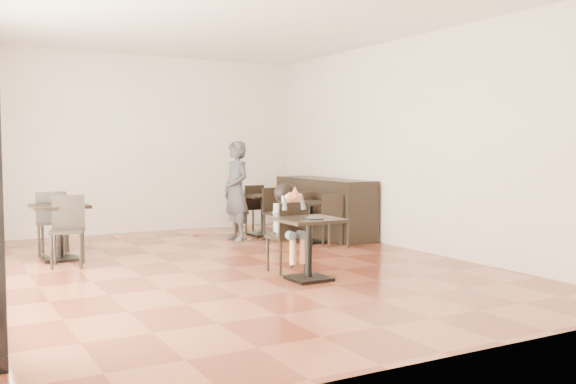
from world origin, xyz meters
TOP-DOWN VIEW (x-y plane):
  - floor at (0.00, 0.00)m, footprint 6.00×8.00m
  - ceiling at (0.00, 0.00)m, footprint 6.00×8.00m
  - wall_back at (0.00, 4.00)m, footprint 6.00×0.01m
  - wall_front at (0.00, -4.00)m, footprint 6.00×0.01m
  - wall_right at (3.00, 0.00)m, footprint 0.01×8.00m
  - child_table at (0.47, -1.15)m, footprint 0.69×0.69m
  - child_chair at (0.47, -0.60)m, footprint 0.39×0.39m
  - child at (0.47, -0.60)m, footprint 0.39×0.55m
  - plate at (0.47, -1.25)m, footprint 0.25×0.25m
  - pizza_slice at (0.47, -0.79)m, footprint 0.26×0.20m
  - adult_patron at (1.06, 2.19)m, footprint 0.43×0.63m
  - cafe_table_mid at (1.98, 1.36)m, footprint 0.78×0.78m
  - cafe_table_left at (-1.83, 1.64)m, footprint 0.89×0.89m
  - cafe_table_back at (1.71, 2.49)m, footprint 0.72×0.72m
  - chair_mid_a at (2.12, 1.91)m, footprint 0.45×0.45m
  - chair_mid_b at (2.12, 0.81)m, footprint 0.45×0.45m
  - chair_left_a at (-1.83, 2.19)m, footprint 0.51×0.51m
  - chair_left_b at (-1.83, 1.09)m, footprint 0.51×0.51m
  - chair_back_a at (1.71, 3.04)m, footprint 0.41×0.41m
  - chair_back_b at (1.71, 1.94)m, footprint 0.41×0.41m
  - service_counter at (2.65, 2.00)m, footprint 0.60×2.40m

SIDE VIEW (x-z plane):
  - floor at x=0.00m, z-range -0.01..0.01m
  - cafe_table_mid at x=1.98m, z-range 0.00..0.67m
  - cafe_table_back at x=1.71m, z-range 0.00..0.72m
  - child_table at x=0.47m, z-range 0.00..0.73m
  - cafe_table_left at x=-1.83m, z-range 0.00..0.77m
  - chair_mid_a at x=2.12m, z-range 0.00..0.80m
  - chair_mid_b at x=2.12m, z-range 0.00..0.80m
  - chair_back_a at x=1.71m, z-range 0.00..0.87m
  - chair_back_b at x=1.71m, z-range 0.00..0.87m
  - child_chair at x=0.47m, z-range 0.00..0.87m
  - chair_left_a at x=-1.83m, z-range 0.00..0.92m
  - chair_left_b at x=-1.83m, z-range 0.00..0.92m
  - service_counter at x=2.65m, z-range 0.00..1.00m
  - child at x=0.47m, z-range 0.00..1.10m
  - plate at x=0.47m, z-range 0.73..0.74m
  - adult_patron at x=1.06m, z-range 0.00..1.65m
  - pizza_slice at x=0.47m, z-range 0.92..0.98m
  - wall_back at x=0.00m, z-range 0.00..3.20m
  - wall_front at x=0.00m, z-range 0.00..3.20m
  - wall_right at x=3.00m, z-range 0.00..3.20m
  - ceiling at x=0.00m, z-range 3.20..3.21m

